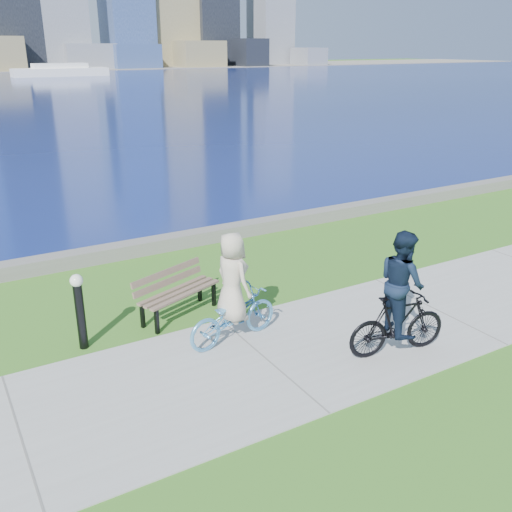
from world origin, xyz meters
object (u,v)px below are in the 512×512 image
Objects in this scene: bollard_lamp at (79,307)px; cyclist_woman at (233,302)px; park_bench at (175,289)px; cyclist_man at (400,304)px.

cyclist_woman reaches higher than bollard_lamp.
park_bench is 1.34× the size of bollard_lamp.
park_bench is 1.62m from cyclist_woman.
cyclist_man is at bearing -32.56° from bollard_lamp.
cyclist_man is at bearing -138.03° from cyclist_woman.
bollard_lamp is 0.69× the size of cyclist_woman.
bollard_lamp is at bearing 55.72° from cyclist_woman.
cyclist_man is (4.65, -2.97, 0.15)m from bollard_lamp.
cyclist_man is at bearing -72.15° from park_bench.
bollard_lamp is (-1.95, -0.39, 0.24)m from park_bench.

